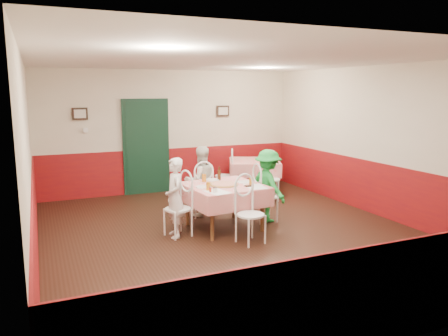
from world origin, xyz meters
name	(u,v)px	position (x,y,z in m)	size (l,w,h in m)	color
floor	(233,233)	(0.00, 0.00, 0.00)	(7.00, 7.00, 0.00)	black
ceiling	(233,60)	(0.00, 0.00, 2.80)	(7.00, 7.00, 0.00)	white
back_wall	(171,131)	(0.00, 3.50, 1.40)	(6.00, 0.10, 2.80)	beige
front_wall	(399,198)	(0.00, -3.50, 1.40)	(6.00, 0.10, 2.80)	beige
left_wall	(28,161)	(-3.00, 0.00, 1.40)	(0.10, 7.00, 2.80)	beige
right_wall	(379,141)	(3.00, 0.00, 1.40)	(0.10, 7.00, 2.80)	beige
wainscot_back	(172,170)	(0.00, 3.48, 0.50)	(6.00, 0.03, 1.00)	maroon
wainscot_front	(391,293)	(0.00, -3.48, 0.50)	(6.00, 0.03, 1.00)	maroon
wainscot_left	(35,226)	(-2.98, 0.00, 0.50)	(0.03, 7.00, 1.00)	maroon
wainscot_right	(375,188)	(2.98, 0.00, 0.50)	(0.03, 7.00, 1.00)	maroon
door	(146,148)	(-0.60, 3.45, 1.05)	(0.96, 0.06, 2.10)	black
picture_left	(80,114)	(-2.00, 3.45, 1.85)	(0.32, 0.03, 0.26)	black
picture_right	(223,111)	(1.30, 3.45, 1.85)	(0.32, 0.03, 0.26)	black
thermostat	(86,130)	(-1.90, 3.45, 1.50)	(0.10, 0.03, 0.10)	white
main_table	(224,207)	(-0.02, 0.33, 0.38)	(1.22, 1.22, 0.77)	red
second_table	(254,177)	(1.68, 2.50, 0.38)	(1.12, 1.12, 0.77)	red
chair_left	(178,209)	(-0.87, 0.24, 0.45)	(0.42, 0.42, 0.90)	white
chair_right	(265,197)	(0.83, 0.41, 0.45)	(0.42, 0.42, 0.90)	white
chair_far	(202,193)	(-0.10, 1.17, 0.45)	(0.42, 0.42, 0.90)	white
chair_near	(251,215)	(0.06, -0.52, 0.45)	(0.42, 0.42, 0.90)	white
chair_second_a	(224,176)	(0.93, 2.50, 0.45)	(0.42, 0.42, 0.90)	white
chair_second_b	(270,179)	(1.68, 1.75, 0.45)	(0.42, 0.42, 0.90)	white
pizza	(224,184)	(-0.04, 0.30, 0.78)	(0.47, 0.47, 0.03)	#B74723
plate_left	(203,187)	(-0.41, 0.28, 0.77)	(0.25, 0.25, 0.01)	white
plate_right	(244,182)	(0.39, 0.37, 0.77)	(0.25, 0.25, 0.01)	white
plate_far	(212,180)	(-0.06, 0.76, 0.77)	(0.25, 0.25, 0.01)	white
glass_a	(208,186)	(-0.41, 0.05, 0.83)	(0.07, 0.07, 0.13)	#BF7219
glass_b	(251,181)	(0.39, 0.12, 0.83)	(0.07, 0.07, 0.13)	#BF7219
glass_c	(204,178)	(-0.23, 0.71, 0.83)	(0.07, 0.07, 0.14)	#BF7219
beer_bottle	(219,174)	(0.06, 0.74, 0.87)	(0.06, 0.06, 0.22)	#381C0A
shaker_a	(214,190)	(-0.39, -0.14, 0.81)	(0.04, 0.04, 0.09)	silver
shaker_b	(216,190)	(-0.35, -0.14, 0.81)	(0.04, 0.04, 0.09)	silver
shaker_c	(210,189)	(-0.43, -0.08, 0.81)	(0.04, 0.04, 0.09)	#B23319
menu_left	(217,192)	(-0.32, -0.12, 0.76)	(0.30, 0.40, 0.00)	white
menu_right	(255,187)	(0.40, -0.03, 0.76)	(0.30, 0.40, 0.00)	white
wallet	(248,186)	(0.30, 0.05, 0.77)	(0.11, 0.09, 0.02)	black
diner_left	(175,198)	(-0.92, 0.24, 0.64)	(0.47, 0.31, 1.29)	gray
diner_far	(201,181)	(-0.11, 1.22, 0.66)	(0.64, 0.50, 1.32)	gray
diner_right	(268,186)	(0.88, 0.41, 0.65)	(0.84, 0.48, 1.30)	gray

